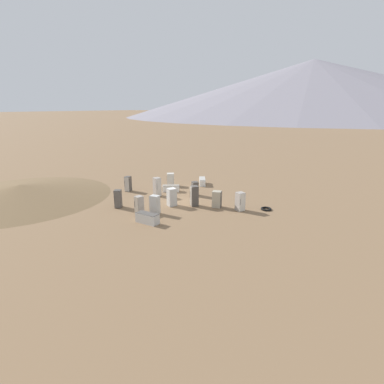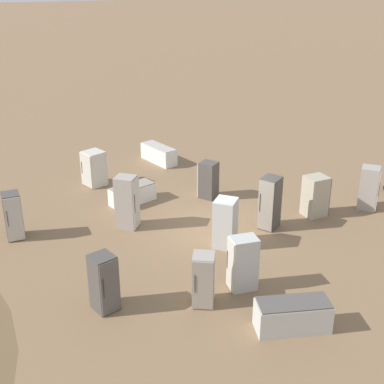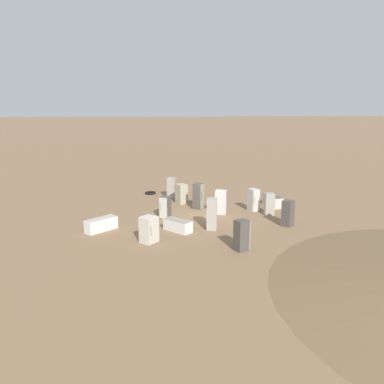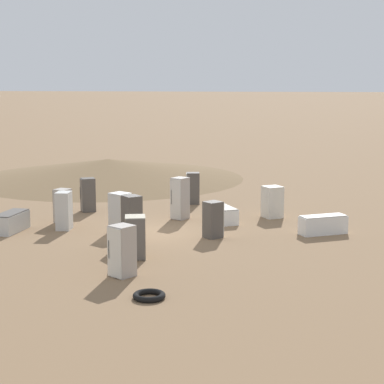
% 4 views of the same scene
% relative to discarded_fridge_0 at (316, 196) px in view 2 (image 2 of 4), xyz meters
% --- Properties ---
extents(ground_plane, '(1000.00, 1000.00, 0.00)m').
position_rel_discarded_fridge_0_xyz_m(ground_plane, '(-0.40, 3.66, -0.73)').
color(ground_plane, '#846647').
extents(discarded_fridge_0, '(0.89, 0.96, 1.47)m').
position_rel_discarded_fridge_0_xyz_m(discarded_fridge_0, '(0.00, 0.00, 0.00)').
color(discarded_fridge_0, '#B2A88E').
rests_on(discarded_fridge_0, ground_plane).
extents(discarded_fridge_1, '(0.79, 1.85, 0.79)m').
position_rel_discarded_fridge_0_xyz_m(discarded_fridge_1, '(-6.22, 2.62, -0.34)').
color(discarded_fridge_1, silver).
rests_on(discarded_fridge_1, ground_plane).
extents(discarded_fridge_2, '(0.86, 0.89, 1.62)m').
position_rel_discarded_fridge_0_xyz_m(discarded_fridge_2, '(0.29, -2.10, 0.07)').
color(discarded_fridge_2, '#A89E93').
rests_on(discarded_fridge_2, ground_plane).
extents(discarded_fridge_3, '(0.95, 0.90, 1.61)m').
position_rel_discarded_fridge_0_xyz_m(discarded_fridge_3, '(-1.87, 3.57, 0.07)').
color(discarded_fridge_3, silver).
rests_on(discarded_fridge_3, ground_plane).
extents(discarded_fridge_4, '(0.85, 0.83, 1.58)m').
position_rel_discarded_fridge_0_xyz_m(discarded_fridge_4, '(-4.85, 7.25, 0.06)').
color(discarded_fridge_4, '#4C4742').
rests_on(discarded_fridge_4, ground_plane).
extents(discarded_fridge_5, '(0.84, 0.86, 1.43)m').
position_rel_discarded_fridge_0_xyz_m(discarded_fridge_5, '(1.95, 3.58, -0.02)').
color(discarded_fridge_5, '#4C4742').
rests_on(discarded_fridge_5, ground_plane).
extents(discarded_fridge_6, '(0.78, 0.70, 1.57)m').
position_rel_discarded_fridge_0_xyz_m(discarded_fridge_6, '(-0.55, 10.34, 0.05)').
color(discarded_fridge_6, '#4C4742').
rests_on(discarded_fridge_6, ground_plane).
extents(discarded_fridge_7, '(1.54, 1.82, 0.69)m').
position_rel_discarded_fridge_0_xyz_m(discarded_fridge_7, '(1.79, 6.47, -0.39)').
color(discarded_fridge_7, white).
rests_on(discarded_fridge_7, ground_plane).
extents(discarded_fridge_8, '(0.79, 0.86, 1.85)m').
position_rel_discarded_fridge_0_xyz_m(discarded_fridge_8, '(-0.22, 6.65, 0.19)').
color(discarded_fridge_8, '#A89E93').
rests_on(discarded_fridge_8, ground_plane).
extents(discarded_fridge_9, '(0.87, 0.86, 1.83)m').
position_rel_discarded_fridge_0_xyz_m(discarded_fridge_9, '(-0.79, 1.87, 0.18)').
color(discarded_fridge_9, '#4C4742').
rests_on(discarded_fridge_9, ground_plane).
extents(discarded_fridge_10, '(1.96, 1.59, 0.75)m').
position_rel_discarded_fridge_0_xyz_m(discarded_fridge_10, '(6.07, 5.24, -0.36)').
color(discarded_fridge_10, white).
rests_on(discarded_fridge_10, ground_plane).
extents(discarded_fridge_11, '(0.72, 0.67, 1.47)m').
position_rel_discarded_fridge_0_xyz_m(discarded_fridge_11, '(-4.92, 4.67, 0.00)').
color(discarded_fridge_11, '#A89E93').
rests_on(discarded_fridge_11, ground_plane).
extents(discarded_fridge_12, '(0.67, 0.84, 1.56)m').
position_rel_discarded_fridge_0_xyz_m(discarded_fridge_12, '(-4.29, 3.50, 0.05)').
color(discarded_fridge_12, silver).
rests_on(discarded_fridge_12, ground_plane).
extents(discarded_fridge_13, '(1.07, 1.07, 1.42)m').
position_rel_discarded_fridge_0_xyz_m(discarded_fridge_13, '(3.70, 7.98, -0.03)').
color(discarded_fridge_13, beige).
rests_on(discarded_fridge_13, ground_plane).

